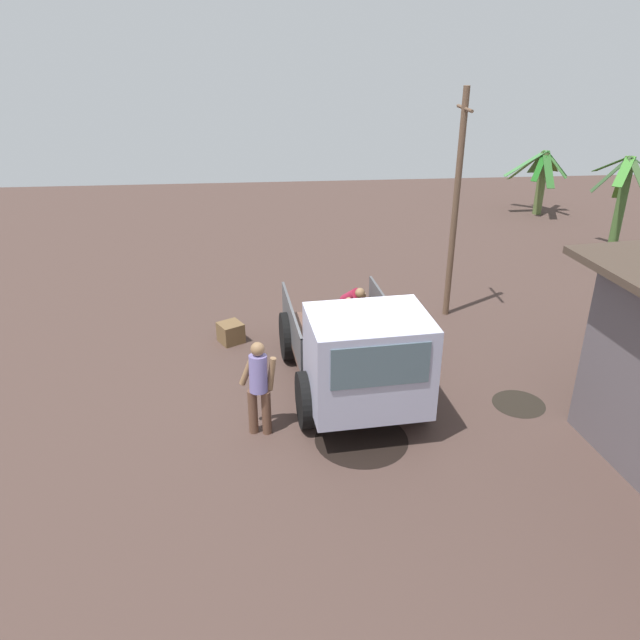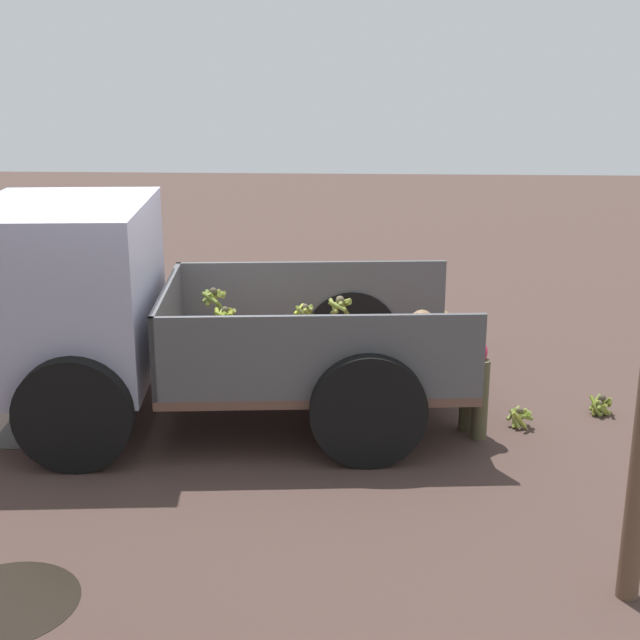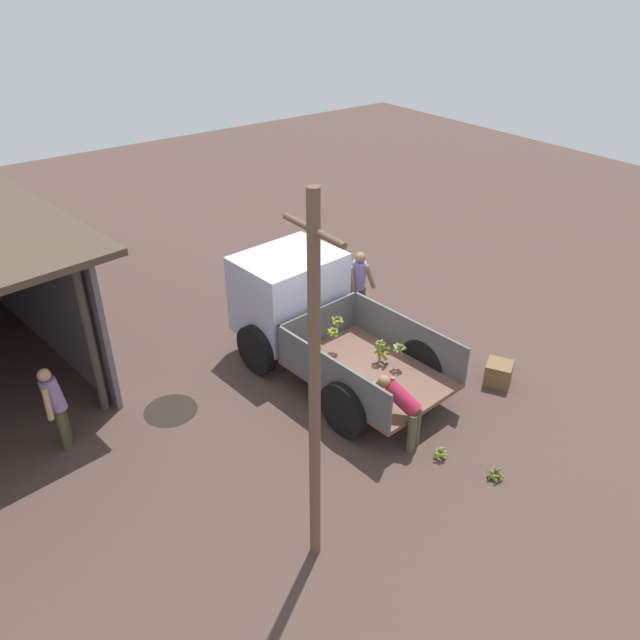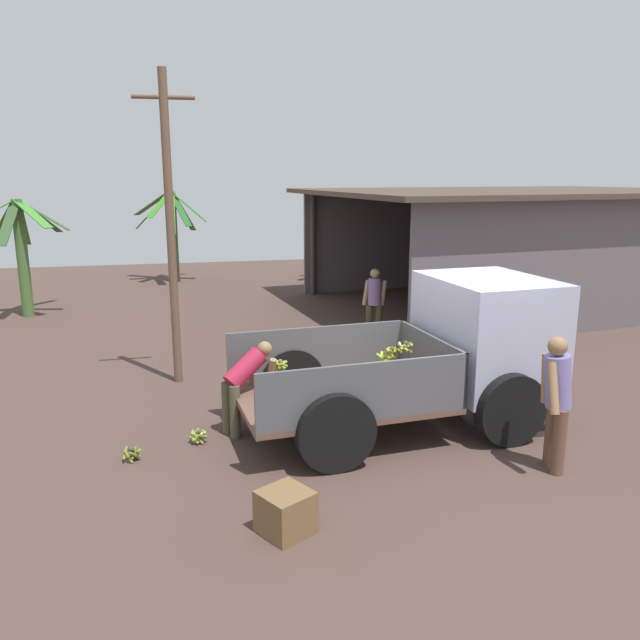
{
  "view_description": "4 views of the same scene",
  "coord_description": "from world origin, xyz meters",
  "px_view_note": "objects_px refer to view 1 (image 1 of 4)",
  "views": [
    {
      "loc": [
        9.67,
        -1.54,
        6.29
      ],
      "look_at": [
        -0.28,
        -0.65,
        1.55
      ],
      "focal_mm": 35.0,
      "sensor_mm": 36.0,
      "label": 1
    },
    {
      "loc": [
        -1.9,
        7.78,
        3.38
      ],
      "look_at": [
        -1.5,
        -0.32,
        0.93
      ],
      "focal_mm": 50.0,
      "sensor_mm": 36.0,
      "label": 2
    },
    {
      "loc": [
        -8.29,
        6.1,
        7.1
      ],
      "look_at": [
        -0.36,
        0.14,
        1.23
      ],
      "focal_mm": 35.0,
      "sensor_mm": 36.0,
      "label": 3
    },
    {
      "loc": [
        -3.54,
        -7.99,
        3.53
      ],
      "look_at": [
        -1.61,
        0.46,
        1.5
      ],
      "focal_mm": 35.0,
      "sensor_mm": 36.0,
      "label": 4
    }
  ],
  "objects_px": {
    "utility_pole": "(456,205)",
    "banana_bunch_on_ground_1": "(317,304)",
    "person_bystander_near_shed": "(628,365)",
    "wooden_crate_0": "(231,333)",
    "cargo_truck": "(361,357)",
    "banana_bunch_on_ground_0": "(319,306)",
    "person_foreground_visitor": "(259,384)",
    "person_worker_loading": "(351,304)",
    "banana_bunch_on_ground_2": "(335,318)"
  },
  "relations": [
    {
      "from": "person_bystander_near_shed",
      "to": "person_worker_loading",
      "type": "bearing_deg",
      "value": 164.15
    },
    {
      "from": "banana_bunch_on_ground_0",
      "to": "banana_bunch_on_ground_2",
      "type": "bearing_deg",
      "value": 21.1
    },
    {
      "from": "cargo_truck",
      "to": "wooden_crate_0",
      "type": "relative_size",
      "value": 9.68
    },
    {
      "from": "banana_bunch_on_ground_1",
      "to": "wooden_crate_0",
      "type": "relative_size",
      "value": 0.49
    },
    {
      "from": "person_bystander_near_shed",
      "to": "cargo_truck",
      "type": "bearing_deg",
      "value": -162.26
    },
    {
      "from": "banana_bunch_on_ground_1",
      "to": "cargo_truck",
      "type": "bearing_deg",
      "value": 4.83
    },
    {
      "from": "person_worker_loading",
      "to": "person_bystander_near_shed",
      "type": "bearing_deg",
      "value": 28.18
    },
    {
      "from": "person_worker_loading",
      "to": "cargo_truck",
      "type": "bearing_deg",
      "value": -29.75
    },
    {
      "from": "banana_bunch_on_ground_1",
      "to": "person_bystander_near_shed",
      "type": "bearing_deg",
      "value": 46.67
    },
    {
      "from": "person_foreground_visitor",
      "to": "banana_bunch_on_ground_0",
      "type": "relative_size",
      "value": 9.55
    },
    {
      "from": "person_foreground_visitor",
      "to": "banana_bunch_on_ground_2",
      "type": "distance_m",
      "value": 4.6
    },
    {
      "from": "cargo_truck",
      "to": "utility_pole",
      "type": "xyz_separation_m",
      "value": [
        -3.99,
        2.68,
        1.56
      ]
    },
    {
      "from": "person_bystander_near_shed",
      "to": "banana_bunch_on_ground_1",
      "type": "height_order",
      "value": "person_bystander_near_shed"
    },
    {
      "from": "utility_pole",
      "to": "person_bystander_near_shed",
      "type": "height_order",
      "value": "utility_pole"
    },
    {
      "from": "banana_bunch_on_ground_0",
      "to": "banana_bunch_on_ground_2",
      "type": "height_order",
      "value": "banana_bunch_on_ground_2"
    },
    {
      "from": "cargo_truck",
      "to": "banana_bunch_on_ground_0",
      "type": "relative_size",
      "value": 25.89
    },
    {
      "from": "cargo_truck",
      "to": "banana_bunch_on_ground_0",
      "type": "distance_m",
      "value": 4.68
    },
    {
      "from": "utility_pole",
      "to": "banana_bunch_on_ground_0",
      "type": "height_order",
      "value": "utility_pole"
    },
    {
      "from": "cargo_truck",
      "to": "person_foreground_visitor",
      "type": "bearing_deg",
      "value": -81.19
    },
    {
      "from": "cargo_truck",
      "to": "person_worker_loading",
      "type": "distance_m",
      "value": 3.11
    },
    {
      "from": "utility_pole",
      "to": "person_worker_loading",
      "type": "height_order",
      "value": "utility_pole"
    },
    {
      "from": "utility_pole",
      "to": "banana_bunch_on_ground_0",
      "type": "xyz_separation_m",
      "value": [
        -0.56,
        -3.02,
        -2.59
      ]
    },
    {
      "from": "person_foreground_visitor",
      "to": "person_worker_loading",
      "type": "height_order",
      "value": "person_foreground_visitor"
    },
    {
      "from": "wooden_crate_0",
      "to": "cargo_truck",
      "type": "bearing_deg",
      "value": 39.08
    },
    {
      "from": "banana_bunch_on_ground_2",
      "to": "person_worker_loading",
      "type": "bearing_deg",
      "value": 21.89
    },
    {
      "from": "banana_bunch_on_ground_0",
      "to": "banana_bunch_on_ground_2",
      "type": "xyz_separation_m",
      "value": [
        0.81,
        0.31,
        0.02
      ]
    },
    {
      "from": "person_foreground_visitor",
      "to": "person_worker_loading",
      "type": "xyz_separation_m",
      "value": [
        -3.51,
        2.01,
        -0.19
      ]
    },
    {
      "from": "person_bystander_near_shed",
      "to": "banana_bunch_on_ground_0",
      "type": "bearing_deg",
      "value": 157.26
    },
    {
      "from": "banana_bunch_on_ground_0",
      "to": "cargo_truck",
      "type": "bearing_deg",
      "value": 4.27
    },
    {
      "from": "person_foreground_visitor",
      "to": "person_worker_loading",
      "type": "bearing_deg",
      "value": -18.19
    },
    {
      "from": "banana_bunch_on_ground_1",
      "to": "banana_bunch_on_ground_2",
      "type": "relative_size",
      "value": 0.89
    },
    {
      "from": "utility_pole",
      "to": "wooden_crate_0",
      "type": "relative_size",
      "value": 10.96
    },
    {
      "from": "person_bystander_near_shed",
      "to": "banana_bunch_on_ground_2",
      "type": "height_order",
      "value": "person_bystander_near_shed"
    },
    {
      "from": "person_worker_loading",
      "to": "wooden_crate_0",
      "type": "relative_size",
      "value": 2.65
    },
    {
      "from": "person_foreground_visitor",
      "to": "wooden_crate_0",
      "type": "relative_size",
      "value": 3.57
    },
    {
      "from": "person_foreground_visitor",
      "to": "person_bystander_near_shed",
      "type": "relative_size",
      "value": 1.1
    },
    {
      "from": "utility_pole",
      "to": "person_worker_loading",
      "type": "bearing_deg",
      "value": -69.63
    },
    {
      "from": "banana_bunch_on_ground_2",
      "to": "wooden_crate_0",
      "type": "height_order",
      "value": "wooden_crate_0"
    },
    {
      "from": "person_foreground_visitor",
      "to": "wooden_crate_0",
      "type": "distance_m",
      "value": 3.53
    },
    {
      "from": "banana_bunch_on_ground_0",
      "to": "banana_bunch_on_ground_1",
      "type": "xyz_separation_m",
      "value": [
        -0.04,
        -0.05,
        0.03
      ]
    },
    {
      "from": "banana_bunch_on_ground_1",
      "to": "wooden_crate_0",
      "type": "distance_m",
      "value": 2.59
    },
    {
      "from": "person_worker_loading",
      "to": "person_bystander_near_shed",
      "type": "relative_size",
      "value": 0.81
    },
    {
      "from": "cargo_truck",
      "to": "person_worker_loading",
      "type": "bearing_deg",
      "value": 170.7
    },
    {
      "from": "person_foreground_visitor",
      "to": "person_worker_loading",
      "type": "relative_size",
      "value": 1.35
    },
    {
      "from": "banana_bunch_on_ground_1",
      "to": "banana_bunch_on_ground_2",
      "type": "distance_m",
      "value": 0.92
    },
    {
      "from": "utility_pole",
      "to": "person_foreground_visitor",
      "type": "bearing_deg",
      "value": -45.17
    },
    {
      "from": "person_bystander_near_shed",
      "to": "wooden_crate_0",
      "type": "relative_size",
      "value": 3.26
    },
    {
      "from": "utility_pole",
      "to": "banana_bunch_on_ground_1",
      "type": "bearing_deg",
      "value": -101.09
    },
    {
      "from": "banana_bunch_on_ground_0",
      "to": "wooden_crate_0",
      "type": "xyz_separation_m",
      "value": [
        1.59,
        -2.07,
        0.14
      ]
    },
    {
      "from": "banana_bunch_on_ground_0",
      "to": "banana_bunch_on_ground_1",
      "type": "height_order",
      "value": "banana_bunch_on_ground_1"
    }
  ]
}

